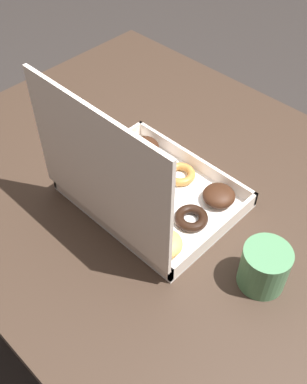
# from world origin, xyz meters

# --- Properties ---
(ground_plane) EXTENTS (8.00, 8.00, 0.00)m
(ground_plane) POSITION_xyz_m (0.00, 0.00, 0.00)
(ground_plane) COLOR #2D2826
(dining_table) EXTENTS (1.30, 0.91, 0.75)m
(dining_table) POSITION_xyz_m (0.00, 0.00, 0.66)
(dining_table) COLOR #38281E
(dining_table) RESTS_ON ground_plane
(donut_box) EXTENTS (0.35, 0.28, 0.31)m
(donut_box) POSITION_xyz_m (0.06, 0.08, 0.81)
(donut_box) COLOR white
(donut_box) RESTS_ON dining_table
(coffee_mug) EXTENTS (0.09, 0.09, 0.09)m
(coffee_mug) POSITION_xyz_m (-0.23, 0.06, 0.80)
(coffee_mug) COLOR #4C8456
(coffee_mug) RESTS_ON dining_table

